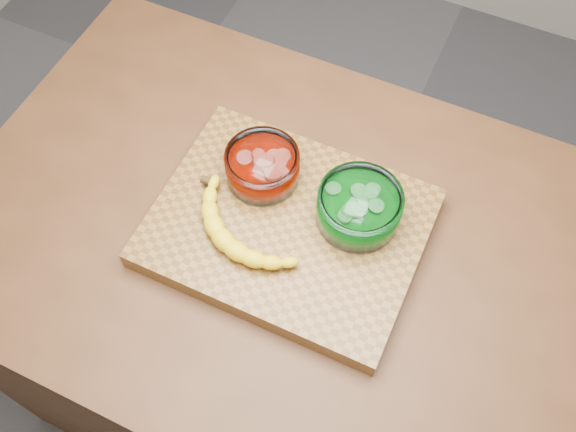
% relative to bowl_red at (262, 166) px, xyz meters
% --- Properties ---
extents(ground, '(3.50, 3.50, 0.00)m').
position_rel_bowl_red_xyz_m(ground, '(0.08, -0.07, -0.97)').
color(ground, '#4F4F53').
rests_on(ground, ground).
extents(counter, '(1.20, 0.80, 0.90)m').
position_rel_bowl_red_xyz_m(counter, '(0.08, -0.07, -0.52)').
color(counter, '#4F2D17').
rests_on(counter, ground).
extents(cutting_board, '(0.45, 0.35, 0.04)m').
position_rel_bowl_red_xyz_m(cutting_board, '(0.08, -0.07, -0.05)').
color(cutting_board, brown).
rests_on(cutting_board, counter).
extents(bowl_red, '(0.13, 0.13, 0.06)m').
position_rel_bowl_red_xyz_m(bowl_red, '(0.00, 0.00, 0.00)').
color(bowl_red, white).
rests_on(bowl_red, cutting_board).
extents(bowl_green, '(0.14, 0.14, 0.07)m').
position_rel_bowl_red_xyz_m(bowl_green, '(0.18, -0.01, 0.00)').
color(bowl_green, white).
rests_on(bowl_green, cutting_board).
extents(banana, '(0.24, 0.16, 0.04)m').
position_rel_bowl_red_xyz_m(banana, '(0.03, -0.11, -0.01)').
color(banana, yellow).
rests_on(banana, cutting_board).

